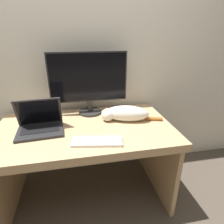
{
  "coord_description": "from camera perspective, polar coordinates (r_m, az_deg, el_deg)",
  "views": [
    {
      "loc": [
        -0.05,
        -0.92,
        1.39
      ],
      "look_at": [
        0.21,
        0.35,
        0.84
      ],
      "focal_mm": 30.0,
      "sensor_mm": 36.0,
      "label": 1
    }
  ],
  "objects": [
    {
      "name": "cat",
      "position": [
        1.54,
        3.88,
        -0.38
      ],
      "size": [
        0.5,
        0.23,
        0.13
      ],
      "rotation": [
        0.0,
        0.0,
        -0.29
      ],
      "color": "silver",
      "rests_on": "desk"
    },
    {
      "name": "wall_back",
      "position": [
        1.76,
        -10.41,
        19.84
      ],
      "size": [
        6.4,
        0.06,
        2.6
      ],
      "color": "silver",
      "rests_on": "ground_plane"
    },
    {
      "name": "external_keyboard",
      "position": [
        1.26,
        -4.58,
        -8.97
      ],
      "size": [
        0.35,
        0.17,
        0.02
      ],
      "rotation": [
        0.0,
        0.0,
        -0.18
      ],
      "color": "white",
      "rests_on": "desk"
    },
    {
      "name": "desk",
      "position": [
        1.55,
        -7.95,
        -9.51
      ],
      "size": [
        1.36,
        0.77,
        0.71
      ],
      "color": "tan",
      "rests_on": "ground_plane"
    },
    {
      "name": "laptop",
      "position": [
        1.48,
        -21.08,
        -3.69
      ],
      "size": [
        0.34,
        0.27,
        0.25
      ],
      "rotation": [
        0.0,
        0.0,
        0.07
      ],
      "color": "#232326",
      "rests_on": "desk"
    },
    {
      "name": "monitor",
      "position": [
        1.63,
        -7.12,
        9.24
      ],
      "size": [
        0.66,
        0.2,
        0.54
      ],
      "color": "#282828",
      "rests_on": "desk"
    }
  ]
}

